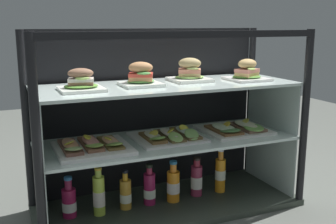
{
  "coord_description": "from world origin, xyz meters",
  "views": [
    {
      "loc": [
        -0.8,
        -1.86,
        0.96
      ],
      "look_at": [
        0.0,
        0.0,
        0.52
      ],
      "focal_mm": 44.07,
      "sensor_mm": 36.0,
      "label": 1
    }
  ],
  "objects_px": {
    "juice_bottle_near_post": "(220,174)",
    "plated_roll_sandwich_right_of_center": "(141,77)",
    "open_sandwich_tray_mid_left": "(91,146)",
    "juice_bottle_back_left": "(69,202)",
    "plated_roll_sandwich_far_right": "(81,83)",
    "juice_bottle_front_fourth": "(197,180)",
    "juice_bottle_front_second": "(126,194)",
    "juice_bottle_front_left_end": "(99,195)",
    "open_sandwich_tray_left_of_center": "(236,129)",
    "plated_roll_sandwich_near_left_corner": "(247,72)",
    "plated_roll_sandwich_center": "(190,73)",
    "open_sandwich_tray_center": "(170,136)",
    "juice_bottle_tucked_behind": "(150,189)",
    "juice_bottle_back_center": "(173,185)"
  },
  "relations": [
    {
      "from": "open_sandwich_tray_left_of_center",
      "to": "juice_bottle_front_fourth",
      "type": "relative_size",
      "value": 1.58
    },
    {
      "from": "juice_bottle_near_post",
      "to": "juice_bottle_front_second",
      "type": "bearing_deg",
      "value": 179.89
    },
    {
      "from": "juice_bottle_front_left_end",
      "to": "juice_bottle_front_fourth",
      "type": "height_order",
      "value": "juice_bottle_front_left_end"
    },
    {
      "from": "open_sandwich_tray_center",
      "to": "juice_bottle_tucked_behind",
      "type": "xyz_separation_m",
      "value": [
        -0.11,
        0.02,
        -0.28
      ]
    },
    {
      "from": "plated_roll_sandwich_far_right",
      "to": "juice_bottle_front_fourth",
      "type": "xyz_separation_m",
      "value": [
        0.61,
        0.05,
        -0.57
      ]
    },
    {
      "from": "plated_roll_sandwich_far_right",
      "to": "plated_roll_sandwich_right_of_center",
      "type": "relative_size",
      "value": 1.04
    },
    {
      "from": "juice_bottle_back_left",
      "to": "juice_bottle_front_fourth",
      "type": "relative_size",
      "value": 0.94
    },
    {
      "from": "plated_roll_sandwich_far_right",
      "to": "plated_roll_sandwich_right_of_center",
      "type": "xyz_separation_m",
      "value": [
        0.29,
        0.02,
        0.01
      ]
    },
    {
      "from": "plated_roll_sandwich_center",
      "to": "plated_roll_sandwich_near_left_corner",
      "type": "relative_size",
      "value": 0.98
    },
    {
      "from": "juice_bottle_back_center",
      "to": "open_sandwich_tray_mid_left",
      "type": "bearing_deg",
      "value": -175.48
    },
    {
      "from": "plated_roll_sandwich_center",
      "to": "juice_bottle_front_left_end",
      "type": "relative_size",
      "value": 0.81
    },
    {
      "from": "plated_roll_sandwich_right_of_center",
      "to": "juice_bottle_front_left_end",
      "type": "height_order",
      "value": "plated_roll_sandwich_right_of_center"
    },
    {
      "from": "juice_bottle_near_post",
      "to": "plated_roll_sandwich_right_of_center",
      "type": "bearing_deg",
      "value": -177.8
    },
    {
      "from": "plated_roll_sandwich_far_right",
      "to": "juice_bottle_back_center",
      "type": "bearing_deg",
      "value": 3.77
    },
    {
      "from": "juice_bottle_front_left_end",
      "to": "plated_roll_sandwich_near_left_corner",
      "type": "bearing_deg",
      "value": -2.58
    },
    {
      "from": "plated_roll_sandwich_center",
      "to": "juice_bottle_front_fourth",
      "type": "xyz_separation_m",
      "value": [
        0.03,
        -0.03,
        -0.58
      ]
    },
    {
      "from": "plated_roll_sandwich_far_right",
      "to": "juice_bottle_tucked_behind",
      "type": "height_order",
      "value": "plated_roll_sandwich_far_right"
    },
    {
      "from": "open_sandwich_tray_center",
      "to": "juice_bottle_front_fourth",
      "type": "bearing_deg",
      "value": 7.62
    },
    {
      "from": "plated_roll_sandwich_right_of_center",
      "to": "juice_bottle_tucked_behind",
      "type": "bearing_deg",
      "value": 24.66
    },
    {
      "from": "open_sandwich_tray_mid_left",
      "to": "juice_bottle_back_left",
      "type": "xyz_separation_m",
      "value": [
        -0.1,
        0.07,
        -0.29
      ]
    },
    {
      "from": "open_sandwich_tray_center",
      "to": "juice_bottle_front_second",
      "type": "xyz_separation_m",
      "value": [
        -0.24,
        0.02,
        -0.28
      ]
    },
    {
      "from": "plated_roll_sandwich_center",
      "to": "juice_bottle_back_left",
      "type": "xyz_separation_m",
      "value": [
        -0.65,
        -0.02,
        -0.6
      ]
    },
    {
      "from": "juice_bottle_tucked_behind",
      "to": "open_sandwich_tray_left_of_center",
      "type": "bearing_deg",
      "value": -3.91
    },
    {
      "from": "plated_roll_sandwich_right_of_center",
      "to": "juice_bottle_back_center",
      "type": "bearing_deg",
      "value": 2.01
    },
    {
      "from": "plated_roll_sandwich_center",
      "to": "juice_bottle_tucked_behind",
      "type": "height_order",
      "value": "plated_roll_sandwich_center"
    },
    {
      "from": "plated_roll_sandwich_far_right",
      "to": "open_sandwich_tray_left_of_center",
      "type": "height_order",
      "value": "plated_roll_sandwich_far_right"
    },
    {
      "from": "juice_bottle_back_left",
      "to": "open_sandwich_tray_center",
      "type": "bearing_deg",
      "value": -4.19
    },
    {
      "from": "plated_roll_sandwich_far_right",
      "to": "plated_roll_sandwich_right_of_center",
      "type": "distance_m",
      "value": 0.29
    },
    {
      "from": "juice_bottle_front_left_end",
      "to": "juice_bottle_front_fourth",
      "type": "bearing_deg",
      "value": 1.49
    },
    {
      "from": "open_sandwich_tray_center",
      "to": "juice_bottle_tucked_behind",
      "type": "distance_m",
      "value": 0.3
    },
    {
      "from": "plated_roll_sandwich_near_left_corner",
      "to": "juice_bottle_front_left_end",
      "type": "bearing_deg",
      "value": 177.42
    },
    {
      "from": "plated_roll_sandwich_near_left_corner",
      "to": "open_sandwich_tray_center",
      "type": "xyz_separation_m",
      "value": [
        -0.43,
        0.03,
        -0.31
      ]
    },
    {
      "from": "open_sandwich_tray_center",
      "to": "juice_bottle_front_left_end",
      "type": "height_order",
      "value": "open_sandwich_tray_center"
    },
    {
      "from": "plated_roll_sandwich_center",
      "to": "juice_bottle_front_second",
      "type": "relative_size",
      "value": 0.96
    },
    {
      "from": "open_sandwich_tray_mid_left",
      "to": "juice_bottle_front_left_end",
      "type": "relative_size",
      "value": 1.41
    },
    {
      "from": "juice_bottle_back_left",
      "to": "juice_bottle_front_fourth",
      "type": "distance_m",
      "value": 0.68
    },
    {
      "from": "juice_bottle_front_fourth",
      "to": "open_sandwich_tray_mid_left",
      "type": "bearing_deg",
      "value": -174.83
    },
    {
      "from": "juice_bottle_back_center",
      "to": "plated_roll_sandwich_near_left_corner",
      "type": "bearing_deg",
      "value": -4.5
    },
    {
      "from": "juice_bottle_front_second",
      "to": "juice_bottle_near_post",
      "type": "height_order",
      "value": "juice_bottle_near_post"
    },
    {
      "from": "juice_bottle_front_fourth",
      "to": "open_sandwich_tray_center",
      "type": "bearing_deg",
      "value": -172.38
    },
    {
      "from": "juice_bottle_back_left",
      "to": "juice_bottle_front_second",
      "type": "xyz_separation_m",
      "value": [
        0.28,
        -0.02,
        0.0
      ]
    },
    {
      "from": "juice_bottle_tucked_behind",
      "to": "juice_bottle_near_post",
      "type": "relative_size",
      "value": 0.87
    },
    {
      "from": "plated_roll_sandwich_far_right",
      "to": "open_sandwich_tray_left_of_center",
      "type": "xyz_separation_m",
      "value": [
        0.83,
        0.01,
        -0.3
      ]
    },
    {
      "from": "open_sandwich_tray_mid_left",
      "to": "juice_bottle_front_second",
      "type": "xyz_separation_m",
      "value": [
        0.18,
        0.05,
        -0.29
      ]
    },
    {
      "from": "juice_bottle_back_center",
      "to": "plated_roll_sandwich_right_of_center",
      "type": "bearing_deg",
      "value": -177.99
    },
    {
      "from": "plated_roll_sandwich_right_of_center",
      "to": "juice_bottle_tucked_behind",
      "type": "relative_size",
      "value": 0.87
    },
    {
      "from": "plated_roll_sandwich_near_left_corner",
      "to": "open_sandwich_tray_left_of_center",
      "type": "xyz_separation_m",
      "value": [
        -0.05,
        0.01,
        -0.31
      ]
    },
    {
      "from": "plated_roll_sandwich_center",
      "to": "juice_bottle_front_second",
      "type": "distance_m",
      "value": 0.7
    },
    {
      "from": "plated_roll_sandwich_near_left_corner",
      "to": "juice_bottle_front_fourth",
      "type": "height_order",
      "value": "plated_roll_sandwich_near_left_corner"
    },
    {
      "from": "plated_roll_sandwich_near_left_corner",
      "to": "juice_bottle_near_post",
      "type": "bearing_deg",
      "value": 159.67
    }
  ]
}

